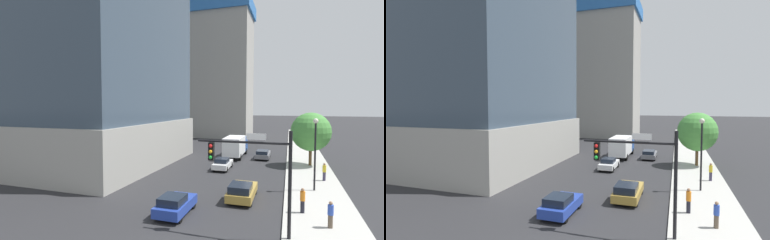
% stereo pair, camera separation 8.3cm
% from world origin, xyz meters
% --- Properties ---
extents(sidewalk, '(5.02, 120.00, 0.15)m').
position_xyz_m(sidewalk, '(7.88, 20.00, 0.07)').
color(sidewalk, '#B2AFA8').
rests_on(sidewalk, ground).
extents(construction_building, '(16.51, 13.31, 39.36)m').
position_xyz_m(construction_building, '(-11.05, 56.87, 17.29)').
color(construction_building, '#9E9B93').
rests_on(construction_building, ground).
extents(traffic_light_pole, '(5.45, 0.48, 6.09)m').
position_xyz_m(traffic_light_pole, '(3.84, 4.96, 4.24)').
color(traffic_light_pole, black).
rests_on(traffic_light_pole, sidewalk).
extents(street_lamp, '(0.44, 0.44, 6.35)m').
position_xyz_m(street_lamp, '(7.85, 15.33, 4.26)').
color(street_lamp, black).
rests_on(street_lamp, sidewalk).
extents(street_tree, '(4.78, 4.78, 6.58)m').
position_xyz_m(street_tree, '(8.18, 26.48, 4.33)').
color(street_tree, brown).
rests_on(street_tree, sidewalk).
extents(car_gold, '(1.95, 4.71, 1.46)m').
position_xyz_m(car_gold, '(2.14, 11.22, 0.72)').
color(car_gold, '#AD8938').
rests_on(car_gold, ground).
extents(car_blue, '(1.87, 4.07, 1.46)m').
position_xyz_m(car_blue, '(-1.78, 6.56, 0.72)').
color(car_blue, '#233D9E').
rests_on(car_blue, ground).
extents(car_gray, '(1.83, 4.68, 1.30)m').
position_xyz_m(car_gray, '(2.14, 29.86, 0.66)').
color(car_gray, slate).
rests_on(car_gray, ground).
extents(car_white, '(1.72, 4.23, 1.38)m').
position_xyz_m(car_white, '(-1.78, 21.41, 0.69)').
color(car_white, silver).
rests_on(car_white, ground).
extents(box_truck, '(2.39, 7.98, 3.06)m').
position_xyz_m(box_truck, '(-1.78, 29.93, 1.74)').
color(box_truck, '#1E4799').
rests_on(box_truck, ground).
extents(pedestrian_yellow_shirt, '(0.34, 0.34, 1.77)m').
position_xyz_m(pedestrian_yellow_shirt, '(9.03, 19.14, 1.06)').
color(pedestrian_yellow_shirt, '#38334C').
rests_on(pedestrian_yellow_shirt, sidewalk).
extents(pedestrian_blue_shirt, '(0.34, 0.34, 1.65)m').
position_xyz_m(pedestrian_blue_shirt, '(8.16, 7.30, 0.99)').
color(pedestrian_blue_shirt, brown).
rests_on(pedestrian_blue_shirt, sidewalk).
extents(pedestrian_orange_shirt, '(0.34, 0.34, 1.74)m').
position_xyz_m(pedestrian_orange_shirt, '(6.65, 9.37, 1.04)').
color(pedestrian_orange_shirt, black).
rests_on(pedestrian_orange_shirt, sidewalk).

